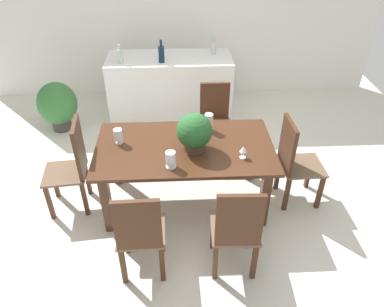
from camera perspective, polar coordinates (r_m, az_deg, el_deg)
The scene contains 18 objects.
ground_plane at distance 4.44m, azimuth -1.13°, elevation -5.30°, with size 7.04×7.04×0.00m, color silver.
back_wall at distance 6.16m, azimuth -2.12°, elevation 20.52°, with size 6.40×0.10×2.60m, color white.
dining_table at distance 3.86m, azimuth -1.13°, elevation -0.32°, with size 1.83×1.01×0.76m.
chair_near_right at distance 3.23m, azimuth 6.87°, elevation -11.41°, with size 0.43×0.44×1.02m.
chair_far_right at distance 4.74m, azimuth 3.52°, elevation 5.55°, with size 0.41×0.41×0.97m.
chair_head_end at distance 4.06m, azimuth -17.82°, elevation -1.50°, with size 0.48×0.46×1.05m.
chair_foot_end at distance 4.10m, azimuth 15.43°, elevation -0.83°, with size 0.46×0.44×1.02m.
chair_near_left at distance 3.22m, azimuth -8.00°, elevation -11.98°, with size 0.42×0.42×1.00m.
flower_centerpiece at distance 3.64m, azimuth 0.38°, elevation 3.32°, with size 0.36×0.36×0.40m.
crystal_vase_left at distance 4.00m, azimuth 2.59°, elevation 5.07°, with size 0.09×0.09×0.20m.
crystal_vase_center_near at distance 3.46m, azimuth -3.30°, elevation -0.82°, with size 0.10×0.10×0.17m.
crystal_vase_right at distance 3.87m, azimuth -11.29°, elevation 2.79°, with size 0.09×0.09×0.17m.
wine_glass at distance 3.62m, azimuth 7.91°, elevation 0.58°, with size 0.07×0.07×0.13m.
kitchen_counter at distance 5.63m, azimuth -3.36°, elevation 10.01°, with size 1.78×0.70×0.95m, color silver.
wine_bottle_amber at distance 5.29m, azimuth -11.01°, elevation 14.54°, with size 0.08×0.08×0.26m.
wine_bottle_clear at distance 5.52m, azimuth 3.31°, elevation 15.98°, with size 0.08×0.08×0.27m.
wine_bottle_dark at distance 5.24m, azimuth -4.74°, elevation 15.07°, with size 0.08×0.08×0.31m.
potted_plant_floor at distance 5.66m, azimuth -19.98°, elevation 7.06°, with size 0.55×0.55×0.72m.
Camera 1 is at (-0.08, -3.35, 2.91)m, focal length 34.66 mm.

